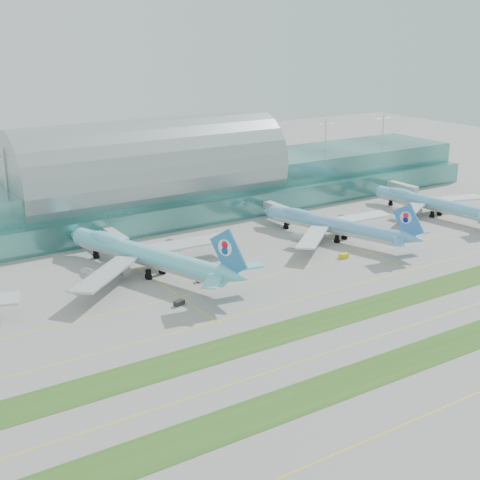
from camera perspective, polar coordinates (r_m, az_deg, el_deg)
ground at (r=196.43m, az=8.76°, el=-6.65°), size 700.00×700.00×0.00m
terminal at (r=295.36m, az=-7.78°, el=4.66°), size 340.00×69.10×36.00m
grass_strip_near at (r=178.71m, az=14.74°, el=-9.64°), size 420.00×12.00×0.08m
grass_strip_far at (r=197.77m, az=8.37°, el=-6.44°), size 420.00×12.00×0.08m
taxiline_a at (r=167.81m, az=19.81°, el=-12.07°), size 420.00×0.35×0.01m
taxiline_b at (r=187.27m, az=11.59°, el=-8.09°), size 420.00×0.35×0.01m
taxiline_c at (r=209.01m, az=5.51°, el=-4.97°), size 420.00×0.35×0.01m
taxiline_d at (r=225.38m, az=2.06°, el=-3.16°), size 420.00×0.35×0.01m
airliner_b at (r=228.46m, az=-8.13°, el=-1.17°), size 68.79×80.05×22.79m
airliner_c at (r=265.66m, az=7.87°, el=1.36°), size 60.46×70.21×19.87m
airliner_d at (r=309.51m, az=15.84°, el=3.14°), size 59.97×68.51×18.86m
gse_c at (r=203.64m, az=-5.21°, el=-5.36°), size 3.74×2.81×1.52m
gse_d at (r=221.33m, az=-3.33°, el=-3.36°), size 3.34×2.13×1.59m
gse_e at (r=246.09m, az=8.84°, el=-1.33°), size 3.40×2.06×1.66m
gse_f at (r=272.68m, az=10.46°, el=0.47°), size 3.19×2.09×1.45m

